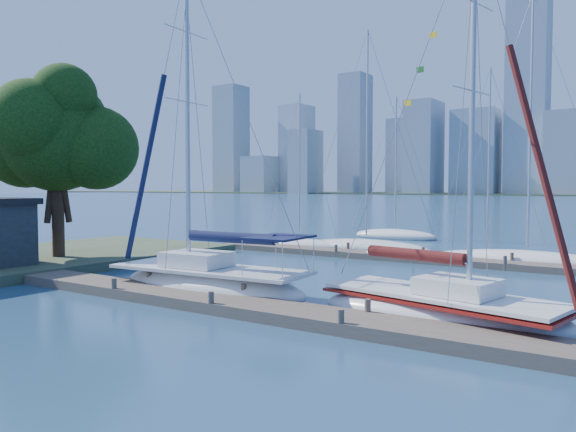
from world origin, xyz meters
The scene contains 12 objects.
ground centered at (0.00, 0.00, 0.00)m, with size 700.00×700.00×0.00m, color navy.
near_dock centered at (0.00, 0.00, 0.20)m, with size 26.00×2.00×0.40m, color #463C33.
far_dock centered at (2.00, 16.00, 0.18)m, with size 30.00×1.80×0.36m, color #463C33.
shore centered at (-17.00, 3.00, 0.25)m, with size 12.00×22.00×0.50m, color #38472D.
tree centered at (-15.01, 3.47, 7.27)m, with size 8.28×7.55×10.86m.
sailboat_navy centered at (-2.55, 1.89, 1.04)m, with size 9.33×3.61×14.01m.
sailboat_maroon centered at (6.91, 2.30, 1.02)m, with size 8.61×4.30×12.98m.
bg_boat_0 centered at (-8.88, 18.66, 0.23)m, with size 7.55×3.67×11.31m.
bg_boat_1 centered at (-3.90, 19.27, 0.29)m, with size 9.38×3.78×15.17m.
bg_boat_2 centered at (4.40, 17.95, 0.24)m, with size 6.54×2.77×11.43m.
bg_boat_3 centered at (6.57, 18.00, 0.29)m, with size 9.70×3.61×15.27m.
bg_boat_6 centered at (-5.93, 29.05, 0.27)m, with size 7.66×4.62×12.24m.
Camera 1 is at (12.66, -15.18, 4.37)m, focal length 35.00 mm.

